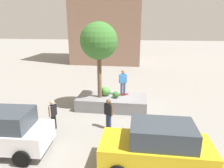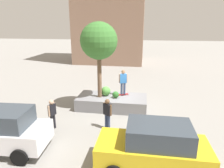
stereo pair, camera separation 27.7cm
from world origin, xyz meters
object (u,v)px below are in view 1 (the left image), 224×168
(skateboarder, at_px, (123,80))
(taxi_cab, at_px, (157,147))
(passerby_with_bag, at_px, (109,112))
(skateboard, at_px, (123,94))
(planter_ledge, at_px, (112,102))
(police_car, at_px, (2,131))
(plaza_tree, at_px, (99,41))
(pedestrian_crossing, at_px, (53,113))

(skateboarder, relative_size, taxi_cab, 0.40)
(passerby_with_bag, bearing_deg, skateboard, -98.65)
(skateboard, bearing_deg, skateboarder, 0.00)
(planter_ledge, xyz_separation_m, skateboarder, (-0.71, -0.39, 1.48))
(skateboarder, xyz_separation_m, passerby_with_bag, (0.50, 3.31, -0.88))
(skateboard, distance_m, police_car, 7.80)
(planter_ledge, relative_size, police_car, 1.05)
(plaza_tree, bearing_deg, police_car, 58.42)
(taxi_cab, bearing_deg, police_car, -2.17)
(plaza_tree, height_order, skateboarder, plaza_tree)
(pedestrian_crossing, bearing_deg, passerby_with_bag, -170.58)
(planter_ledge, distance_m, plaza_tree, 4.22)
(skateboarder, relative_size, police_car, 0.39)
(plaza_tree, bearing_deg, taxi_cab, 120.58)
(skateboarder, height_order, taxi_cab, skateboarder)
(pedestrian_crossing, distance_m, passerby_with_bag, 3.01)
(police_car, height_order, passerby_with_bag, police_car)
(taxi_cab, height_order, police_car, police_car)
(planter_ledge, xyz_separation_m, taxi_cab, (-2.59, 5.93, 0.61))
(planter_ledge, height_order, plaza_tree, plaza_tree)
(plaza_tree, height_order, passerby_with_bag, plaza_tree)
(skateboarder, relative_size, pedestrian_crossing, 1.01)
(skateboarder, xyz_separation_m, pedestrian_crossing, (3.47, 3.81, -0.90))
(planter_ledge, height_order, skateboarder, skateboarder)
(police_car, relative_size, pedestrian_crossing, 2.59)
(pedestrian_crossing, bearing_deg, police_car, 57.54)
(planter_ledge, bearing_deg, police_car, 53.50)
(skateboard, height_order, passerby_with_bag, passerby_with_bag)
(planter_ledge, relative_size, taxi_cab, 1.09)
(taxi_cab, relative_size, pedestrian_crossing, 2.52)
(pedestrian_crossing, height_order, passerby_with_bag, passerby_with_bag)
(planter_ledge, bearing_deg, taxi_cab, 113.61)
(pedestrian_crossing, bearing_deg, taxi_cab, 154.88)
(police_car, height_order, pedestrian_crossing, police_car)
(planter_ledge, distance_m, police_car, 7.08)
(taxi_cab, distance_m, passerby_with_bag, 3.83)
(planter_ledge, height_order, taxi_cab, taxi_cab)
(planter_ledge, bearing_deg, skateboard, -151.26)
(planter_ledge, bearing_deg, skateboarder, -151.26)
(planter_ledge, relative_size, passerby_with_bag, 2.68)
(police_car, xyz_separation_m, pedestrian_crossing, (-1.43, -2.25, -0.04))
(skateboard, xyz_separation_m, passerby_with_bag, (0.50, 3.31, 0.13))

